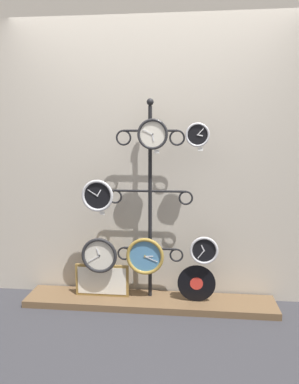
{
  "coord_description": "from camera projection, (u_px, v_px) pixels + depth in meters",
  "views": [
    {
      "loc": [
        0.33,
        -2.75,
        1.52
      ],
      "look_at": [
        0.0,
        0.36,
        1.01
      ],
      "focal_mm": 35.0,
      "sensor_mm": 36.0,
      "label": 1
    }
  ],
  "objects": [
    {
      "name": "ground_plane",
      "position": [
        145.0,
        325.0,
        2.98
      ],
      "size": [
        12.0,
        12.0,
        0.0
      ],
      "primitive_type": "plane",
      "color": "#333338"
    },
    {
      "name": "shop_wall",
      "position": [
        152.0,
        145.0,
        3.31
      ],
      "size": [
        4.4,
        0.04,
        2.8
      ],
      "color": "#BCB2A3",
      "rests_on": "ground_plane"
    },
    {
      "name": "low_shelf",
      "position": [
        149.0,
        302.0,
        3.31
      ],
      "size": [
        2.2,
        0.36,
        0.06
      ],
      "color": "brown",
      "rests_on": "ground_plane"
    },
    {
      "name": "display_stand",
      "position": [
        150.0,
        233.0,
        3.28
      ],
      "size": [
        0.74,
        0.34,
        1.79
      ],
      "color": "black",
      "rests_on": "ground_plane"
    },
    {
      "name": "clock_top_center",
      "position": [
        153.0,
        134.0,
        3.05
      ],
      "size": [
        0.25,
        0.04,
        0.25
      ],
      "color": "silver"
    },
    {
      "name": "clock_top_right",
      "position": [
        198.0,
        135.0,
        3.02
      ],
      "size": [
        0.2,
        0.04,
        0.2
      ],
      "color": "black"
    },
    {
      "name": "clock_middle_left",
      "position": [
        98.0,
        196.0,
        3.15
      ],
      "size": [
        0.27,
        0.04,
        0.27
      ],
      "color": "black"
    },
    {
      "name": "clock_bottom_left",
      "position": [
        99.0,
        255.0,
        3.24
      ],
      "size": [
        0.31,
        0.04,
        0.31
      ],
      "color": "silver"
    },
    {
      "name": "clock_bottom_center",
      "position": [
        145.0,
        256.0,
        3.22
      ],
      "size": [
        0.33,
        0.04,
        0.33
      ],
      "color": "#4C84B2"
    },
    {
      "name": "clock_bottom_right",
      "position": [
        204.0,
        250.0,
        3.13
      ],
      "size": [
        0.24,
        0.04,
        0.24
      ],
      "color": "black"
    },
    {
      "name": "vinyl_record",
      "position": [
        196.0,
        283.0,
        3.23
      ],
      "size": [
        0.33,
        0.01,
        0.33
      ],
      "color": "black",
      "rests_on": "low_shelf"
    },
    {
      "name": "picture_frame",
      "position": [
        102.0,
        280.0,
        3.34
      ],
      "size": [
        0.48,
        0.02,
        0.29
      ],
      "color": "olive",
      "rests_on": "low_shelf"
    },
    {
      "name": "price_tag_upper",
      "position": [
        157.0,
        152.0,
        3.07
      ],
      "size": [
        0.04,
        0.0,
        0.03
      ],
      "color": "white"
    },
    {
      "name": "price_tag_mid",
      "position": [
        201.0,
        149.0,
        3.03
      ],
      "size": [
        0.04,
        0.0,
        0.03
      ],
      "color": "white"
    },
    {
      "name": "price_tag_lower",
      "position": [
        102.0,
        213.0,
        3.17
      ],
      "size": [
        0.04,
        0.0,
        0.03
      ],
      "color": "white"
    }
  ]
}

